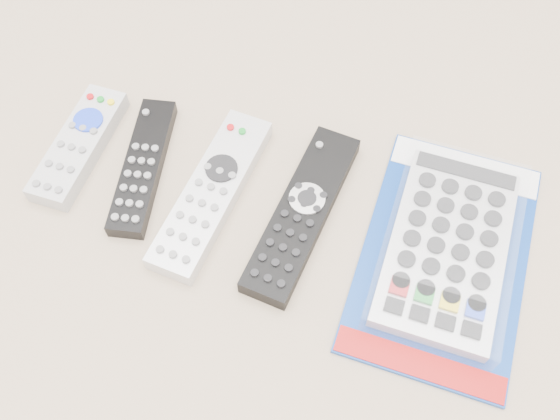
% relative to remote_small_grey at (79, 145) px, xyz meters
% --- Properties ---
extents(remote_small_grey, '(0.06, 0.17, 0.03)m').
position_rel_remote_small_grey_xyz_m(remote_small_grey, '(0.00, 0.00, 0.00)').
color(remote_small_grey, '#A6A7A9').
rests_on(remote_small_grey, ground).
extents(remote_slim_black, '(0.06, 0.19, 0.02)m').
position_rel_remote_small_grey_xyz_m(remote_slim_black, '(0.09, -0.01, -0.00)').
color(remote_slim_black, black).
rests_on(remote_slim_black, ground).
extents(remote_silver_dvd, '(0.09, 0.23, 0.03)m').
position_rel_remote_small_grey_xyz_m(remote_silver_dvd, '(0.18, -0.03, -0.00)').
color(remote_silver_dvd, silver).
rests_on(remote_silver_dvd, ground).
extents(remote_large_black, '(0.10, 0.24, 0.03)m').
position_rel_remote_small_grey_xyz_m(remote_large_black, '(0.28, -0.03, -0.00)').
color(remote_large_black, black).
rests_on(remote_large_black, ground).
extents(jumbo_remote_packaged, '(0.20, 0.31, 0.04)m').
position_rel_remote_small_grey_xyz_m(jumbo_remote_packaged, '(0.45, -0.04, 0.00)').
color(jumbo_remote_packaged, navy).
rests_on(jumbo_remote_packaged, ground).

